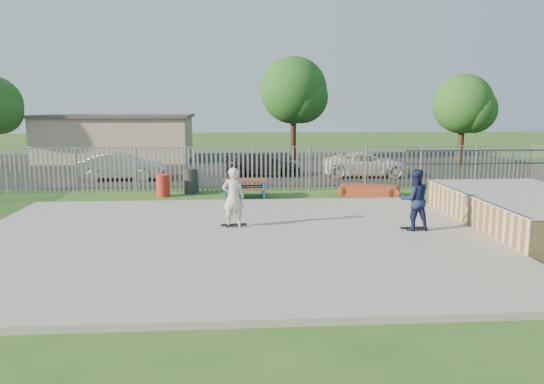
{
  "coord_description": "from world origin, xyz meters",
  "views": [
    {
      "loc": [
        0.23,
        -14.8,
        3.89
      ],
      "look_at": [
        1.4,
        2.0,
        1.1
      ],
      "focal_mm": 35.0,
      "sensor_mm": 36.0,
      "label": 1
    }
  ],
  "objects": [
    {
      "name": "car_silver",
      "position": [
        -5.62,
        12.89,
        0.72
      ],
      "size": [
        4.28,
        1.52,
        1.41
      ],
      "primitive_type": "imported",
      "rotation": [
        0.0,
        0.0,
        1.56
      ],
      "color": "#B1B1B6",
      "rests_on": "parking_lot"
    },
    {
      "name": "car_dark",
      "position": [
        1.7,
        14.15,
        0.64
      ],
      "size": [
        4.33,
        1.91,
        1.24
      ],
      "primitive_type": "imported",
      "rotation": [
        0.0,
        0.0,
        1.53
      ],
      "color": "black",
      "rests_on": "parking_lot"
    },
    {
      "name": "skateboard_a",
      "position": [
        5.58,
        0.45,
        0.19
      ],
      "size": [
        0.81,
        0.23,
        0.08
      ],
      "rotation": [
        0.0,
        0.0,
        0.04
      ],
      "color": "black",
      "rests_on": "concrete_slab"
    },
    {
      "name": "skater_white",
      "position": [
        0.16,
        1.26,
        1.07
      ],
      "size": [
        0.68,
        0.46,
        1.85
      ],
      "primitive_type": "imported",
      "rotation": [
        0.0,
        0.0,
        3.12
      ],
      "color": "silver",
      "rests_on": "concrete_slab"
    },
    {
      "name": "parking_lot",
      "position": [
        0.0,
        19.0,
        0.01
      ],
      "size": [
        40.0,
        18.0,
        0.02
      ],
      "primitive_type": "cube",
      "color": "black",
      "rests_on": "ground"
    },
    {
      "name": "tree_right",
      "position": [
        14.67,
        18.27,
        3.91
      ],
      "size": [
        3.77,
        3.77,
        5.81
      ],
      "color": "#3F2D19",
      "rests_on": "ground"
    },
    {
      "name": "fence",
      "position": [
        1.0,
        4.59,
        1.0
      ],
      "size": [
        26.04,
        16.02,
        2.0
      ],
      "color": "gray",
      "rests_on": "ground"
    },
    {
      "name": "trash_bin_red",
      "position": [
        -2.85,
        7.82,
        0.47
      ],
      "size": [
        0.56,
        0.56,
        0.94
      ],
      "primitive_type": "cylinder",
      "color": "#B2231B",
      "rests_on": "ground"
    },
    {
      "name": "quarter_pipe",
      "position": [
        9.5,
        1.04,
        0.56
      ],
      "size": [
        5.5,
        7.05,
        2.19
      ],
      "color": "tan",
      "rests_on": "ground"
    },
    {
      "name": "ground",
      "position": [
        0.0,
        0.0,
        0.0
      ],
      "size": [
        120.0,
        120.0,
        0.0
      ],
      "primitive_type": "plane",
      "color": "#28561D",
      "rests_on": "ground"
    },
    {
      "name": "car_white",
      "position": [
        7.33,
        13.35,
        0.67
      ],
      "size": [
        4.84,
        2.48,
        1.31
      ],
      "primitive_type": "imported",
      "rotation": [
        0.0,
        0.0,
        1.5
      ],
      "color": "white",
      "rests_on": "parking_lot"
    },
    {
      "name": "skater_navy",
      "position": [
        5.58,
        0.45,
        1.07
      ],
      "size": [
        0.92,
        0.73,
        1.85
      ],
      "primitive_type": "imported",
      "rotation": [
        0.0,
        0.0,
        3.18
      ],
      "color": "#161C47",
      "rests_on": "concrete_slab"
    },
    {
      "name": "picnic_table",
      "position": [
        0.63,
        7.2,
        0.4
      ],
      "size": [
        1.86,
        1.54,
        0.78
      ],
      "rotation": [
        0.0,
        0.0,
        0.01
      ],
      "color": "brown",
      "rests_on": "ground"
    },
    {
      "name": "tree_mid",
      "position": [
        4.35,
        22.58,
        4.85
      ],
      "size": [
        4.66,
        4.66,
        7.2
      ],
      "color": "#3C2418",
      "rests_on": "ground"
    },
    {
      "name": "trash_bin_grey",
      "position": [
        -1.76,
        8.57,
        0.54
      ],
      "size": [
        0.65,
        0.65,
        1.09
      ],
      "primitive_type": "cylinder",
      "color": "#28282B",
      "rests_on": "ground"
    },
    {
      "name": "skateboard_b",
      "position": [
        0.16,
        1.26,
        0.19
      ],
      "size": [
        0.82,
        0.32,
        0.08
      ],
      "rotation": [
        0.0,
        0.0,
        0.15
      ],
      "color": "black",
      "rests_on": "concrete_slab"
    },
    {
      "name": "building",
      "position": [
        -8.0,
        23.0,
        1.61
      ],
      "size": [
        10.4,
        6.4,
        3.2
      ],
      "color": "#B9A88E",
      "rests_on": "ground"
    },
    {
      "name": "funbox",
      "position": [
        5.96,
        7.39,
        0.22
      ],
      "size": [
        2.43,
        1.75,
        0.44
      ],
      "rotation": [
        0.0,
        0.0,
        -0.33
      ],
      "color": "maroon",
      "rests_on": "ground"
    },
    {
      "name": "concrete_slab",
      "position": [
        0.0,
        0.0,
        0.07
      ],
      "size": [
        15.0,
        12.0,
        0.15
      ],
      "primitive_type": "cube",
      "color": "gray",
      "rests_on": "ground"
    }
  ]
}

